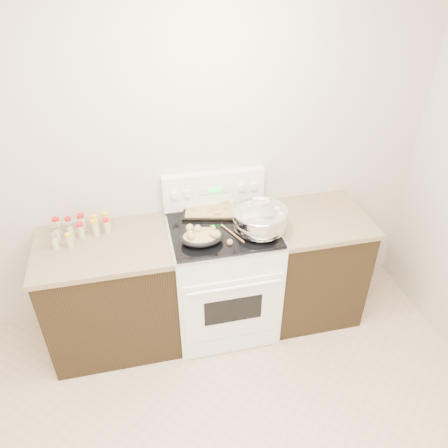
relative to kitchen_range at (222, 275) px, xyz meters
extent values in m
cube|color=beige|center=(-0.35, 0.35, 0.86)|extent=(4.00, 0.05, 2.70)
cube|color=black|center=(-0.83, 0.01, -0.05)|extent=(0.90, 0.64, 0.88)
cube|color=brown|center=(-0.83, 0.01, 0.41)|extent=(0.93, 0.67, 0.04)
cube|color=black|center=(0.73, 0.01, -0.05)|extent=(0.70, 0.64, 0.88)
cube|color=brown|center=(0.73, 0.01, 0.41)|extent=(0.73, 0.67, 0.04)
cube|color=white|center=(0.00, 0.00, -0.03)|extent=(0.76, 0.66, 0.92)
cube|color=white|center=(0.00, -0.34, -0.04)|extent=(0.70, 0.01, 0.55)
cube|color=black|center=(0.00, -0.35, -0.04)|extent=(0.42, 0.01, 0.22)
cylinder|color=white|center=(0.00, -0.38, 0.21)|extent=(0.65, 0.02, 0.02)
cube|color=white|center=(0.00, -0.34, -0.41)|extent=(0.70, 0.01, 0.14)
cube|color=silver|center=(0.00, 0.00, 0.44)|extent=(0.78, 0.68, 0.01)
cube|color=black|center=(0.00, 0.00, 0.45)|extent=(0.74, 0.64, 0.01)
cube|color=white|center=(0.00, 0.29, 0.59)|extent=(0.76, 0.07, 0.28)
cylinder|color=white|center=(-0.30, 0.24, 0.61)|extent=(0.06, 0.02, 0.06)
cylinder|color=white|center=(-0.20, 0.24, 0.61)|extent=(0.06, 0.02, 0.06)
cylinder|color=white|center=(0.20, 0.24, 0.61)|extent=(0.06, 0.02, 0.06)
cylinder|color=white|center=(0.30, 0.24, 0.61)|extent=(0.06, 0.02, 0.06)
cube|color=#19E533|center=(0.00, 0.25, 0.61)|extent=(0.09, 0.00, 0.04)
cube|color=silver|center=(-0.08, 0.25, 0.61)|extent=(0.05, 0.00, 0.05)
cube|color=silver|center=(0.08, 0.25, 0.61)|extent=(0.05, 0.00, 0.05)
ellipsoid|color=silver|center=(0.24, -0.11, 0.53)|extent=(0.48, 0.48, 0.22)
cylinder|color=silver|center=(0.24, -0.11, 0.46)|extent=(0.21, 0.21, 0.01)
torus|color=silver|center=(0.24, -0.11, 0.62)|extent=(0.38, 0.38, 0.02)
cylinder|color=silver|center=(0.24, -0.11, 0.55)|extent=(0.36, 0.36, 0.13)
cylinder|color=brown|center=(0.24, -0.11, 0.61)|extent=(0.34, 0.34, 0.00)
cube|color=#C1BA8F|center=(0.19, -0.04, 0.61)|extent=(0.04, 0.04, 0.02)
cube|color=#C1BA8F|center=(0.15, -0.17, 0.61)|extent=(0.04, 0.04, 0.03)
cube|color=#C1BA8F|center=(0.24, -0.15, 0.61)|extent=(0.03, 0.03, 0.02)
cube|color=#C1BA8F|center=(0.20, 0.00, 0.61)|extent=(0.04, 0.04, 0.03)
cube|color=#C1BA8F|center=(0.26, -0.06, 0.61)|extent=(0.03, 0.03, 0.02)
cube|color=#C1BA8F|center=(0.25, -0.17, 0.61)|extent=(0.04, 0.04, 0.02)
cube|color=#C1BA8F|center=(0.13, -0.05, 0.61)|extent=(0.03, 0.03, 0.02)
cube|color=#C1BA8F|center=(0.36, -0.18, 0.61)|extent=(0.03, 0.03, 0.03)
cube|color=#C1BA8F|center=(0.12, -0.15, 0.61)|extent=(0.05, 0.05, 0.03)
cube|color=#C1BA8F|center=(0.22, -0.06, 0.61)|extent=(0.05, 0.05, 0.03)
cube|color=#C1BA8F|center=(0.32, -0.10, 0.61)|extent=(0.03, 0.03, 0.02)
cube|color=#C1BA8F|center=(0.32, -0.01, 0.61)|extent=(0.04, 0.04, 0.03)
cube|color=#C1BA8F|center=(0.36, -0.11, 0.61)|extent=(0.04, 0.04, 0.03)
cube|color=#C1BA8F|center=(0.27, -0.03, 0.61)|extent=(0.05, 0.05, 0.03)
cube|color=#C1BA8F|center=(0.28, -0.04, 0.61)|extent=(0.04, 0.04, 0.02)
cube|color=#C1BA8F|center=(0.29, -0.10, 0.61)|extent=(0.03, 0.03, 0.02)
cube|color=#C1BA8F|center=(0.12, -0.18, 0.61)|extent=(0.04, 0.04, 0.03)
ellipsoid|color=black|center=(-0.17, -0.15, 0.49)|extent=(0.29, 0.20, 0.08)
ellipsoid|color=tan|center=(-0.17, -0.15, 0.51)|extent=(0.26, 0.18, 0.06)
sphere|color=tan|center=(-0.24, -0.09, 0.54)|extent=(0.05, 0.05, 0.05)
sphere|color=tan|center=(-0.25, -0.19, 0.54)|extent=(0.05, 0.05, 0.05)
sphere|color=tan|center=(-0.20, -0.12, 0.54)|extent=(0.06, 0.06, 0.06)
sphere|color=tan|center=(-0.19, -0.10, 0.54)|extent=(0.04, 0.04, 0.04)
sphere|color=tan|center=(-0.25, -0.16, 0.54)|extent=(0.05, 0.05, 0.05)
sphere|color=tan|center=(-0.11, -0.20, 0.54)|extent=(0.05, 0.05, 0.05)
sphere|color=tan|center=(-0.09, -0.21, 0.54)|extent=(0.04, 0.04, 0.04)
sphere|color=tan|center=(-0.09, -0.12, 0.54)|extent=(0.04, 0.04, 0.04)
cube|color=black|center=(-0.04, 0.21, 0.46)|extent=(0.45, 0.37, 0.02)
cube|color=tan|center=(-0.04, 0.21, 0.48)|extent=(0.41, 0.32, 0.02)
sphere|color=tan|center=(0.05, 0.26, 0.49)|extent=(0.03, 0.03, 0.03)
sphere|color=tan|center=(-0.01, 0.12, 0.49)|extent=(0.04, 0.04, 0.04)
sphere|color=tan|center=(0.07, 0.17, 0.49)|extent=(0.03, 0.03, 0.03)
sphere|color=tan|center=(-0.06, 0.16, 0.49)|extent=(0.03, 0.03, 0.03)
sphere|color=tan|center=(-0.16, 0.21, 0.49)|extent=(0.04, 0.04, 0.04)
sphere|color=tan|center=(-0.04, 0.19, 0.49)|extent=(0.03, 0.03, 0.03)
sphere|color=tan|center=(-0.02, 0.18, 0.49)|extent=(0.03, 0.03, 0.03)
sphere|color=tan|center=(0.09, 0.26, 0.49)|extent=(0.04, 0.04, 0.04)
sphere|color=tan|center=(0.02, 0.29, 0.49)|extent=(0.04, 0.04, 0.04)
sphere|color=tan|center=(-0.02, 0.21, 0.49)|extent=(0.04, 0.04, 0.04)
cylinder|color=#A56E4B|center=(0.05, -0.11, 0.46)|extent=(0.11, 0.24, 0.01)
sphere|color=#A56E4B|center=(0.00, -0.21, 0.47)|extent=(0.04, 0.04, 0.04)
sphere|color=#8DB4D2|center=(0.19, -0.07, 0.48)|extent=(0.07, 0.07, 0.07)
cylinder|color=#8DB4D2|center=(0.26, 0.01, 0.50)|extent=(0.15, 0.19, 0.06)
cylinder|color=#BFB28C|center=(-1.13, 0.21, 0.48)|extent=(0.04, 0.04, 0.11)
cylinder|color=#B21414|center=(-1.13, 0.21, 0.54)|extent=(0.05, 0.05, 0.02)
cylinder|color=#BFB28C|center=(-1.05, 0.21, 0.48)|extent=(0.04, 0.04, 0.10)
cylinder|color=#B21414|center=(-1.05, 0.21, 0.54)|extent=(0.04, 0.04, 0.02)
cylinder|color=#BFB28C|center=(-0.96, 0.21, 0.49)|extent=(0.05, 0.05, 0.11)
cylinder|color=#B21414|center=(-0.96, 0.21, 0.55)|extent=(0.05, 0.05, 0.02)
cylinder|color=#BFB28C|center=(-0.87, 0.20, 0.48)|extent=(0.04, 0.04, 0.10)
cylinder|color=gold|center=(-0.87, 0.20, 0.54)|extent=(0.05, 0.05, 0.02)
cylinder|color=#BFB28C|center=(-0.79, 0.20, 0.49)|extent=(0.04, 0.04, 0.11)
cylinder|color=gold|center=(-0.79, 0.20, 0.55)|extent=(0.04, 0.04, 0.02)
cylinder|color=#BFB28C|center=(-1.13, 0.12, 0.48)|extent=(0.05, 0.05, 0.10)
cylinder|color=#B2B2B7|center=(-1.13, 0.12, 0.54)|extent=(0.05, 0.05, 0.02)
cylinder|color=#BFB28C|center=(-1.04, 0.11, 0.49)|extent=(0.04, 0.04, 0.11)
cylinder|color=#B2B2B7|center=(-1.04, 0.11, 0.55)|extent=(0.05, 0.05, 0.02)
cylinder|color=#BFB28C|center=(-0.97, 0.11, 0.48)|extent=(0.04, 0.04, 0.10)
cylinder|color=#B21414|center=(-0.97, 0.11, 0.54)|extent=(0.05, 0.05, 0.02)
cylinder|color=#BFB28C|center=(-0.87, 0.12, 0.48)|extent=(0.05, 0.05, 0.11)
cylinder|color=gold|center=(-0.87, 0.12, 0.54)|extent=(0.05, 0.05, 0.02)
cylinder|color=#BFB28C|center=(-0.79, 0.12, 0.48)|extent=(0.04, 0.04, 0.11)
cylinder|color=#B21414|center=(-0.79, 0.12, 0.54)|extent=(0.04, 0.04, 0.02)
cylinder|color=#BFB28C|center=(-1.13, 0.03, 0.48)|extent=(0.04, 0.04, 0.10)
cylinder|color=#B2B2B7|center=(-1.13, 0.03, 0.54)|extent=(0.05, 0.05, 0.02)
cylinder|color=#BFB28C|center=(-1.04, 0.02, 0.48)|extent=(0.04, 0.04, 0.09)
cylinder|color=gold|center=(-1.04, 0.02, 0.53)|extent=(0.04, 0.04, 0.02)
camera|label=1|loc=(-0.55, -2.48, 2.21)|focal=35.00mm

